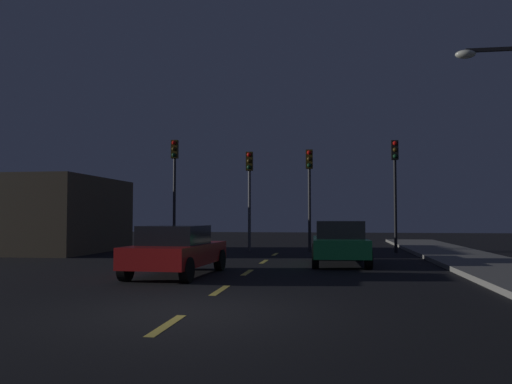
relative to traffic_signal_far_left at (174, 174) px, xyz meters
The scene contains 14 objects.
ground_plane 10.87m from the traffic_signal_far_left, 59.68° to the right, with size 80.00×80.00×0.00m, color black.
sidewalk_curb_right 15.84m from the traffic_signal_far_left, 34.83° to the right, with size 3.00×40.00×0.15m, color gray.
lane_stripe_nearest 18.16m from the traffic_signal_far_left, 73.15° to the right, with size 0.16×1.60×0.01m, color #EACC4C.
lane_stripe_second 14.66m from the traffic_signal_far_left, 68.70° to the right, with size 0.16×1.60×0.01m, color #EACC4C.
lane_stripe_third 11.36m from the traffic_signal_far_left, 61.30° to the right, with size 0.16×1.60×0.01m, color #EACC4C.
lane_stripe_fourth 8.48m from the traffic_signal_far_left, 47.42° to the right, with size 0.16×1.60×0.01m, color #EACC4C.
lane_stripe_fifth 6.62m from the traffic_signal_far_left, 19.29° to the right, with size 0.16×1.60×0.01m, color #EACC4C.
traffic_signal_far_left is the anchor object (origin of this frame).
traffic_signal_center_left 3.74m from the traffic_signal_far_left, ahead, with size 0.32×0.38×4.76m.
traffic_signal_center_right 6.59m from the traffic_signal_far_left, ahead, with size 0.32×0.38×4.81m.
traffic_signal_far_right 10.51m from the traffic_signal_far_left, ahead, with size 0.32×0.38×5.17m.
car_stopped_ahead 10.54m from the traffic_signal_far_left, 38.82° to the right, with size 2.01×4.39×1.50m.
car_adjacent_lane 11.43m from the traffic_signal_far_left, 72.47° to the right, with size 2.05×4.28×1.40m.
storefront_left 6.01m from the traffic_signal_far_left, 163.40° to the right, with size 5.13×6.99×3.47m, color brown.
Camera 1 is at (2.49, -8.93, 1.64)m, focal length 36.80 mm.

